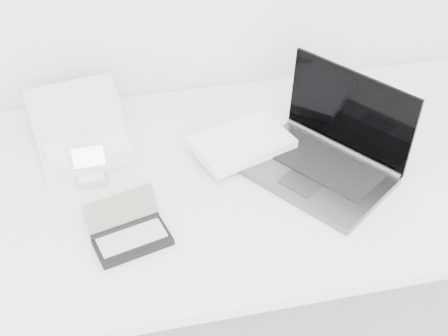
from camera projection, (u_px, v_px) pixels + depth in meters
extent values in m
cube|color=white|center=(232.00, 179.00, 1.57)|extent=(1.60, 0.80, 0.03)
cylinder|color=silver|center=(417.00, 161.00, 2.19)|extent=(0.04, 0.04, 0.70)
cube|color=#5C5F62|center=(315.00, 173.00, 1.55)|extent=(0.40, 0.42, 0.02)
cube|color=black|center=(323.00, 164.00, 1.56)|extent=(0.27, 0.31, 0.00)
cube|color=black|center=(350.00, 112.00, 1.55)|extent=(0.22, 0.29, 0.22)
cylinder|color=#5C5F62|center=(342.00, 148.00, 1.61)|extent=(0.22, 0.29, 0.02)
cube|color=#36383B|center=(299.00, 184.00, 1.51)|extent=(0.10, 0.11, 0.00)
cube|color=white|center=(241.00, 143.00, 1.61)|extent=(0.28, 0.23, 0.03)
cube|color=white|center=(241.00, 139.00, 1.60)|extent=(0.28, 0.23, 0.00)
cube|color=white|center=(89.00, 154.00, 1.61)|extent=(0.27, 0.20, 0.02)
cube|color=white|center=(87.00, 147.00, 1.61)|extent=(0.23, 0.13, 0.00)
cube|color=silver|center=(74.00, 107.00, 1.68)|extent=(0.26, 0.17, 0.09)
cylinder|color=white|center=(82.00, 133.00, 1.66)|extent=(0.24, 0.06, 0.02)
cube|color=silver|center=(92.00, 179.00, 1.54)|extent=(0.08, 0.06, 0.01)
cube|color=silver|center=(91.00, 177.00, 1.54)|extent=(0.06, 0.04, 0.00)
cube|color=gray|center=(88.00, 158.00, 1.56)|extent=(0.08, 0.04, 0.05)
cylinder|color=silver|center=(90.00, 169.00, 1.56)|extent=(0.08, 0.02, 0.01)
cube|color=black|center=(133.00, 242.00, 1.38)|extent=(0.18, 0.13, 0.02)
cube|color=#ABABAB|center=(132.00, 238.00, 1.38)|extent=(0.16, 0.10, 0.00)
cube|color=slate|center=(121.00, 210.00, 1.39)|extent=(0.17, 0.08, 0.07)
cylinder|color=black|center=(126.00, 227.00, 1.40)|extent=(0.16, 0.06, 0.02)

